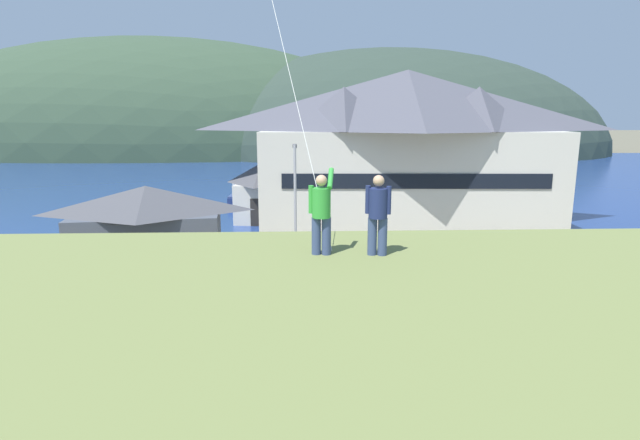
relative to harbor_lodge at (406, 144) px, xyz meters
name	(u,v)px	position (x,y,z in m)	size (l,w,h in m)	color
ground_plane	(302,350)	(-8.60, -22.79, -6.67)	(600.00, 600.00, 0.00)	#66604C
parking_lot_pad	(302,302)	(-8.60, -17.79, -6.62)	(40.00, 20.00, 0.10)	gray
bay_water	(301,174)	(-8.60, 37.21, -6.66)	(360.00, 84.00, 0.03)	navy
far_hill_west_ridge	(153,152)	(-45.69, 86.70, -6.67)	(136.75, 60.92, 54.98)	#334733
far_hill_east_peak	(389,152)	(13.63, 85.47, -6.67)	(107.72, 70.01, 49.85)	#2D3D33
harbor_lodge	(406,144)	(0.00, 0.00, 0.00)	(24.87, 12.62, 12.50)	beige
storage_shed_near_lot	(148,233)	(-16.81, -14.31, -3.93)	(8.59, 5.49, 5.29)	#474C56
storage_shed_waterside	(263,191)	(-11.89, 1.83, -4.06)	(5.00, 5.88, 5.03)	beige
wharf_dock	(273,197)	(-11.63, 12.59, -6.32)	(3.20, 12.42, 0.70)	#70604C
moored_boat_wharfside	(242,195)	(-14.82, 11.60, -5.95)	(2.22, 5.69, 2.16)	silver
moored_boat_outer_mooring	(304,189)	(-8.24, 15.57, -5.95)	(2.31, 6.63, 2.16)	navy
moored_boat_inner_slip	(241,196)	(-14.85, 10.85, -5.95)	(2.12, 5.75, 2.16)	navy
parked_car_front_row_end	(231,322)	(-11.36, -22.49, -5.61)	(4.29, 2.24, 1.82)	navy
parked_car_mid_row_far	(448,307)	(-2.47, -21.27, -5.61)	(4.27, 2.20, 1.82)	silver
parked_car_mid_row_center	(257,276)	(-10.83, -16.87, -5.61)	(4.28, 2.22, 1.82)	#B28923
parked_car_front_row_silver	(503,263)	(2.33, -15.12, -5.61)	(4.26, 2.18, 1.82)	silver
parked_car_back_row_right	(32,269)	(-22.69, -15.20, -5.61)	(4.23, 2.11, 1.82)	#9EA3A8
parking_light_pole	(295,198)	(-8.93, -12.24, -2.42)	(0.24, 0.78, 7.22)	#ADADB2
person_kite_flyer	(321,211)	(-8.16, -30.22, 0.22)	(0.57, 0.64, 1.86)	#384770
person_companion	(378,213)	(-6.95, -30.32, 0.20)	(0.54, 0.40, 1.74)	#384770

